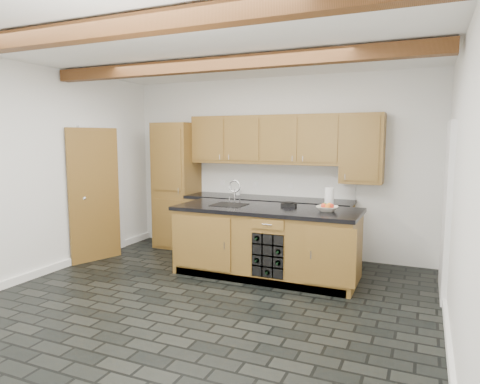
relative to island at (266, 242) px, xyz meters
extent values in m
plane|color=black|center=(-0.31, -1.28, -0.46)|extent=(5.00, 5.00, 0.00)
plane|color=white|center=(-0.31, 1.22, 0.94)|extent=(5.00, 0.00, 5.00)
plane|color=white|center=(-2.81, -1.28, 0.94)|extent=(0.00, 5.00, 5.00)
plane|color=white|center=(2.19, -1.28, 0.94)|extent=(0.00, 5.00, 5.00)
plane|color=white|center=(-0.31, -1.28, 2.34)|extent=(5.00, 5.00, 0.00)
cube|color=#592F16|center=(-0.31, -2.48, 2.24)|extent=(4.90, 0.15, 0.15)
cube|color=#592F16|center=(-0.31, -0.68, 2.24)|extent=(4.90, 0.15, 0.15)
cube|color=white|center=(-2.79, -1.28, -0.41)|extent=(0.04, 5.00, 0.10)
cube|color=white|center=(2.17, -1.28, -0.41)|extent=(0.04, 5.00, 0.10)
cube|color=white|center=(-2.78, 0.02, 0.56)|extent=(0.06, 0.94, 2.04)
cube|color=brown|center=(-2.63, -0.33, 0.54)|extent=(0.31, 0.77, 2.00)
cube|color=white|center=(2.16, 0.22, 0.56)|extent=(0.06, 0.98, 2.04)
cube|color=black|center=(2.19, 0.22, 0.54)|extent=(0.02, 0.86, 1.96)
cube|color=brown|center=(-1.96, 0.92, 0.59)|extent=(0.65, 0.60, 2.10)
cube|color=brown|center=(-0.33, 0.92, -0.02)|extent=(2.60, 0.60, 0.88)
cube|color=black|center=(-0.33, 0.92, 0.44)|extent=(2.64, 0.62, 0.05)
cube|color=white|center=(-0.33, 1.21, 0.73)|extent=(2.60, 0.02, 0.52)
cube|color=brown|center=(-0.43, 1.04, 1.36)|extent=(2.40, 0.35, 0.75)
cube|color=brown|center=(1.07, 1.04, 1.24)|extent=(0.60, 0.35, 1.00)
cube|color=brown|center=(-0.01, 0.02, -0.02)|extent=(2.40, 0.90, 0.88)
cube|color=black|center=(-0.01, 0.02, 0.44)|extent=(2.46, 0.96, 0.05)
cube|color=brown|center=(-0.73, -0.45, 0.02)|extent=(0.80, 0.02, 0.70)
cube|color=brown|center=(0.94, -0.45, 0.02)|extent=(0.60, 0.02, 0.70)
cube|color=black|center=(0.17, -0.29, -0.06)|extent=(0.42, 0.30, 0.56)
cylinder|color=black|center=(0.31, -0.33, 0.01)|extent=(0.07, 0.26, 0.07)
cylinder|color=black|center=(0.03, -0.33, 0.15)|extent=(0.07, 0.26, 0.07)
cylinder|color=black|center=(0.03, -0.33, -0.13)|extent=(0.07, 0.26, 0.07)
cylinder|color=black|center=(0.31, -0.33, -0.13)|extent=(0.07, 0.26, 0.07)
cylinder|color=black|center=(0.17, -0.33, -0.27)|extent=(0.07, 0.26, 0.07)
cube|color=black|center=(-0.56, 0.02, 0.46)|extent=(0.45, 0.40, 0.02)
cylinder|color=silver|center=(-0.56, 0.20, 0.57)|extent=(0.02, 0.02, 0.20)
torus|color=silver|center=(-0.56, 0.20, 0.71)|extent=(0.18, 0.02, 0.18)
cylinder|color=silver|center=(-0.64, 0.20, 0.51)|extent=(0.02, 0.02, 0.08)
cylinder|color=silver|center=(-0.48, 0.20, 0.51)|extent=(0.02, 0.02, 0.08)
cube|color=black|center=(0.24, 0.21, 0.49)|extent=(0.20, 0.11, 0.04)
cylinder|color=black|center=(0.24, 0.21, 0.52)|extent=(0.13, 0.13, 0.02)
imported|color=beige|center=(0.80, 0.02, 0.50)|extent=(0.28, 0.28, 0.07)
sphere|color=red|center=(0.85, 0.02, 0.53)|extent=(0.07, 0.07, 0.07)
sphere|color=#F9A216|center=(0.82, 0.07, 0.53)|extent=(0.07, 0.07, 0.07)
sphere|color=#588724|center=(0.76, 0.05, 0.53)|extent=(0.07, 0.07, 0.07)
sphere|color=red|center=(0.76, -0.01, 0.53)|extent=(0.07, 0.07, 0.07)
sphere|color=orange|center=(0.82, -0.02, 0.53)|extent=(0.07, 0.07, 0.07)
cylinder|color=white|center=(0.76, 0.35, 0.60)|extent=(0.12, 0.12, 0.26)
imported|color=white|center=(-0.86, 1.01, 0.51)|extent=(0.14, 0.14, 0.10)
camera|label=1|loc=(1.91, -5.28, 1.37)|focal=32.00mm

